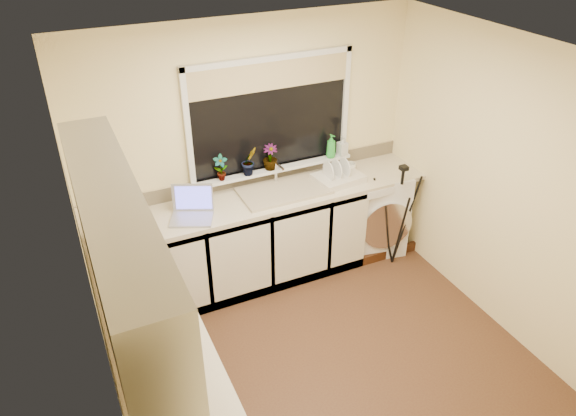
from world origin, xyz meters
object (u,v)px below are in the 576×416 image
(washing_machine, at_px, (370,209))
(cup_left, at_px, (181,389))
(dish_rack, at_px, (338,178))
(plant_a, at_px, (221,168))
(plant_c, at_px, (270,157))
(soap_bottle_green, at_px, (331,146))
(soap_bottle_clear, at_px, (342,146))
(kettle, at_px, (140,264))
(steel_jar, at_px, (144,339))
(microwave, at_px, (126,253))
(cup_back, at_px, (350,168))
(plant_b, at_px, (249,161))
(laptop, at_px, (192,209))
(tripod, at_px, (398,217))

(washing_machine, relative_size, cup_left, 8.03)
(cup_left, bearing_deg, dish_rack, 41.83)
(dish_rack, bearing_deg, plant_a, 161.46)
(plant_c, distance_m, soap_bottle_green, 0.64)
(soap_bottle_green, relative_size, soap_bottle_clear, 1.25)
(kettle, height_order, plant_c, plant_c)
(steel_jar, distance_m, plant_c, 2.24)
(microwave, relative_size, cup_back, 5.01)
(washing_machine, relative_size, plant_b, 3.34)
(cup_left, bearing_deg, plant_b, 59.22)
(laptop, bearing_deg, washing_machine, 25.98)
(microwave, relative_size, plant_a, 2.43)
(tripod, height_order, plant_a, plant_a)
(kettle, bearing_deg, microwave, 124.34)
(plant_c, bearing_deg, washing_machine, -10.81)
(kettle, distance_m, plant_a, 1.30)
(dish_rack, height_order, plant_c, plant_c)
(plant_c, bearing_deg, dish_rack, -22.21)
(steel_jar, bearing_deg, cup_back, 32.30)
(tripod, bearing_deg, washing_machine, 90.85)
(tripod, height_order, soap_bottle_clear, soap_bottle_clear)
(steel_jar, relative_size, cup_back, 0.91)
(plant_a, distance_m, soap_bottle_green, 1.13)
(plant_a, relative_size, cup_back, 2.06)
(plant_c, xyz_separation_m, soap_bottle_green, (0.64, -0.02, -0.00))
(plant_c, relative_size, cup_left, 2.17)
(plant_b, xyz_separation_m, soap_bottle_green, (0.85, -0.00, -0.02))
(steel_jar, bearing_deg, kettle, 79.43)
(dish_rack, bearing_deg, tripod, -40.40)
(dish_rack, relative_size, steel_jar, 4.08)
(washing_machine, bearing_deg, cup_left, -132.78)
(laptop, relative_size, dish_rack, 1.00)
(laptop, xyz_separation_m, dish_rack, (1.45, 0.02, -0.04))
(plant_a, height_order, plant_c, plant_a)
(laptop, relative_size, tripod, 0.40)
(washing_machine, distance_m, tripod, 0.40)
(plant_a, distance_m, soap_bottle_clear, 1.26)
(dish_rack, distance_m, plant_a, 1.14)
(tripod, xyz_separation_m, plant_a, (-1.59, 0.56, 0.62))
(washing_machine, bearing_deg, kettle, -153.57)
(washing_machine, bearing_deg, dish_rack, -163.58)
(soap_bottle_clear, relative_size, cup_left, 1.71)
(microwave, distance_m, plant_b, 1.50)
(cup_back, bearing_deg, dish_rack, -148.81)
(laptop, distance_m, plant_b, 0.71)
(microwave, relative_size, soap_bottle_clear, 3.13)
(dish_rack, distance_m, cup_back, 0.24)
(washing_machine, distance_m, kettle, 2.62)
(washing_machine, height_order, kettle, kettle)
(microwave, xyz_separation_m, plant_c, (1.49, 0.81, 0.11))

